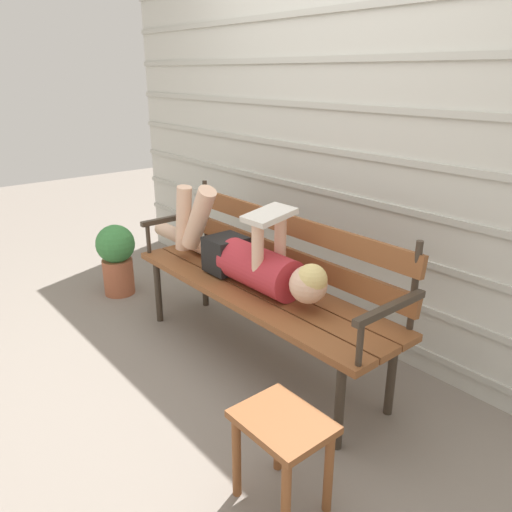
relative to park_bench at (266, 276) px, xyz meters
The scene contains 6 objects.
ground_plane 0.53m from the park_bench, 90.00° to the right, with size 12.00×12.00×0.00m, color gray.
house_siding 0.88m from the park_bench, 90.00° to the left, with size 4.62×0.08×2.30m.
park_bench is the anchor object (origin of this frame).
reclining_person 0.17m from the park_bench, 148.02° to the right, with size 1.66×0.26×0.52m.
footstool 1.10m from the park_bench, 37.47° to the right, with size 0.35×0.27×0.40m.
potted_plant 1.43m from the park_bench, 169.09° to the right, with size 0.29×0.29×0.54m.
Camera 1 is at (1.95, -1.55, 1.59)m, focal length 34.91 mm.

